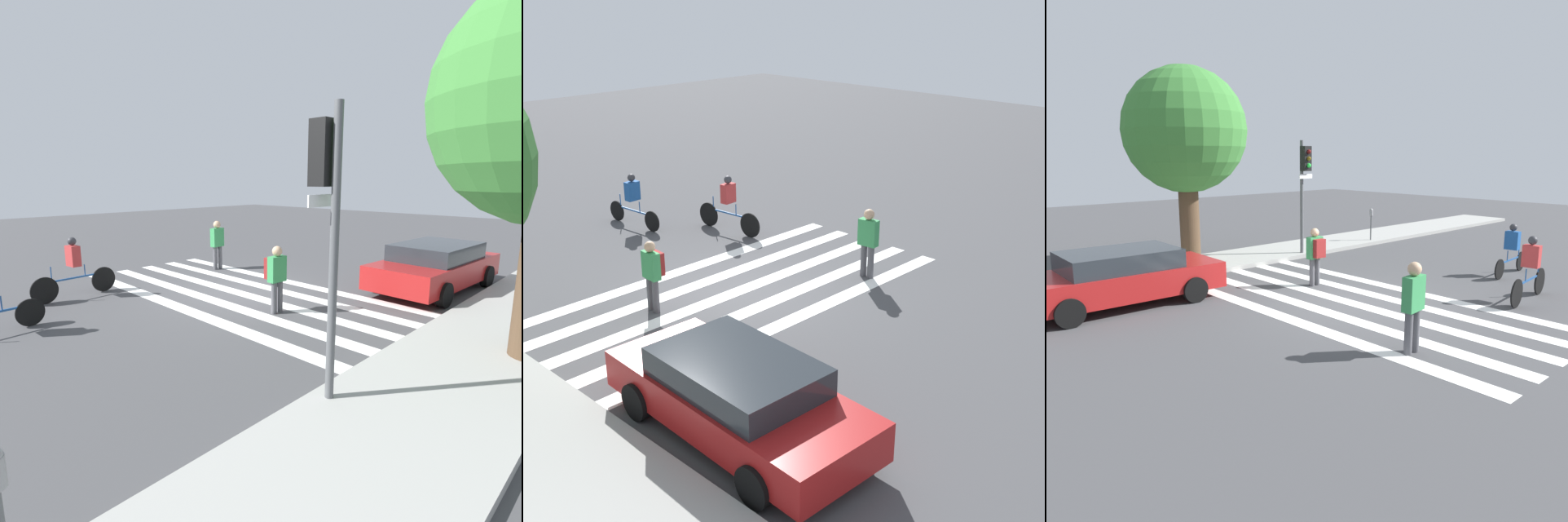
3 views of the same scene
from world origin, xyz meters
TOP-DOWN VIEW (x-y plane):
  - ground_plane at (0.00, 0.00)m, footprint 60.00×60.00m
  - sidewalk_curb at (0.00, 6.25)m, footprint 36.00×2.50m
  - crosswalk_stripes at (0.00, 0.00)m, footprint 4.30×10.00m
  - traffic_light at (3.06, 5.14)m, footprint 0.60×0.50m
  - pedestrian_adult_yellow_jacket at (0.54, 1.93)m, footprint 0.46×0.39m
  - pedestrian_child_with_backpack at (-1.59, -2.83)m, footprint 0.49×0.26m
  - cyclist_mid_street at (3.39, -2.78)m, footprint 2.32×0.42m
  - car_parked_dark_suv at (-4.21, 3.79)m, footprint 4.82×2.22m

SIDE VIEW (x-z plane):
  - ground_plane at x=0.00m, z-range 0.00..0.00m
  - crosswalk_stripes at x=0.00m, z-range 0.00..0.01m
  - sidewalk_curb at x=0.00m, z-range 0.00..0.14m
  - car_parked_dark_suv at x=-4.21m, z-range 0.03..1.39m
  - cyclist_mid_street at x=3.39m, z-range 0.05..1.69m
  - pedestrian_adult_yellow_jacket at x=0.54m, z-range 0.14..1.75m
  - pedestrian_child_with_backpack at x=-1.59m, z-range 0.11..1.83m
  - traffic_light at x=3.06m, z-range 0.82..4.89m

